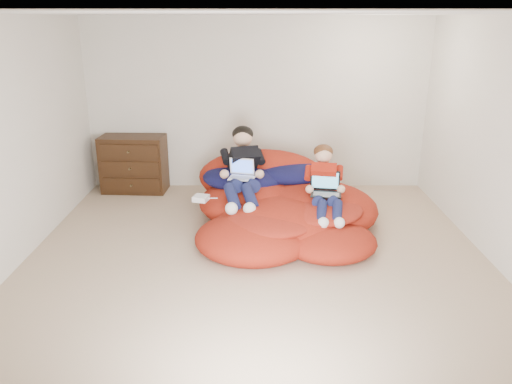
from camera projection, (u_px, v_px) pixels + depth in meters
The scene contains 9 objects.
room_shell at pixel (257, 240), 5.32m from camera, with size 5.10×5.10×2.77m.
dresser at pixel (134, 164), 7.38m from camera, with size 0.95×0.55×0.84m.
beanbag_pile at pixel (281, 207), 6.18m from camera, with size 2.31×2.43×0.87m.
cream_pillow at pixel (244, 160), 6.82m from camera, with size 0.46×0.29×0.29m, color silver.
older_boy at pixel (242, 165), 6.30m from camera, with size 0.47×1.34×0.79m.
younger_boy at pixel (325, 182), 5.90m from camera, with size 0.37×1.06×0.72m.
laptop_white at pixel (242, 173), 6.20m from camera, with size 0.35×0.33×0.23m.
laptop_black at pixel (326, 188), 5.86m from camera, with size 0.39×0.33×0.26m.
power_adapter at pixel (201, 198), 5.97m from camera, with size 0.17×0.17×0.06m, color white.
Camera 1 is at (0.00, -4.85, 2.46)m, focal length 35.00 mm.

